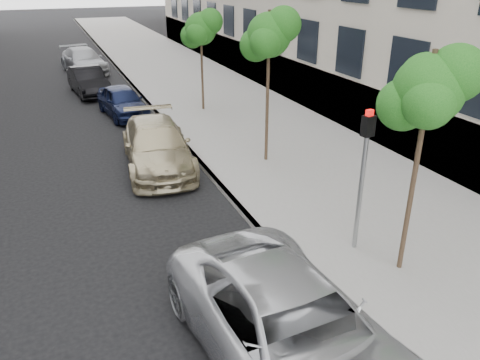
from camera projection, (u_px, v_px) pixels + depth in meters
sidewalk at (173, 69)px, 29.08m from camera, size 6.40×72.00×0.14m
curb at (122, 73)px, 28.00m from camera, size 0.15×72.00×0.14m
tree_near at (430, 90)px, 8.19m from camera, size 1.63×1.43×4.52m
tree_mid at (270, 35)px, 13.59m from camera, size 1.66×1.46×4.71m
tree_far at (201, 29)px, 19.28m from camera, size 1.67×1.47×4.21m
signal_pole at (364, 165)px, 9.60m from camera, size 0.27×0.22×3.13m
minivan at (292, 331)px, 7.12m from camera, size 2.85×5.56×1.50m
suv at (157, 145)px, 14.72m from camera, size 2.50×5.06×1.42m
sedan_blue at (123, 101)px, 19.90m from camera, size 1.97×3.89×1.27m
sedan_black at (88, 81)px, 23.38m from camera, size 1.84×4.17×1.33m
sedan_rear at (84, 61)px, 28.30m from camera, size 2.74×5.18×1.43m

